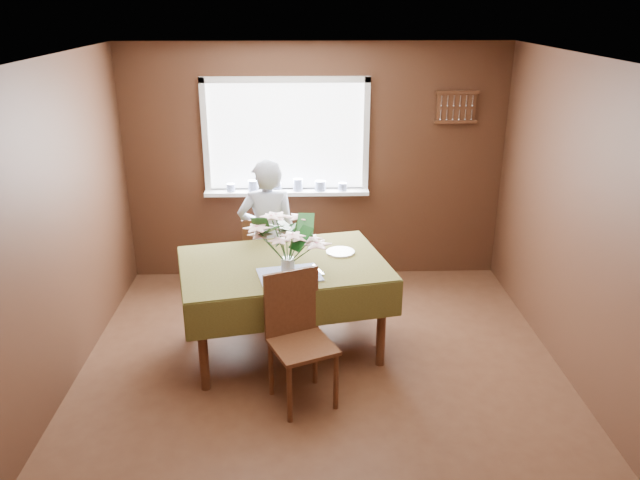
{
  "coord_description": "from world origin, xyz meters",
  "views": [
    {
      "loc": [
        -0.15,
        -4.18,
        2.88
      ],
      "look_at": [
        0.0,
        0.55,
        1.05
      ],
      "focal_mm": 35.0,
      "sensor_mm": 36.0,
      "label": 1
    }
  ],
  "objects_px": {
    "chair_near": "(298,333)",
    "seated_woman": "(268,237)",
    "dining_table": "(283,273)",
    "chair_far": "(264,257)",
    "flower_bouquet": "(287,238)"
  },
  "relations": [
    {
      "from": "chair_near",
      "to": "seated_woman",
      "type": "height_order",
      "value": "seated_woman"
    },
    {
      "from": "dining_table",
      "to": "seated_woman",
      "type": "relative_size",
      "value": 1.25
    },
    {
      "from": "chair_far",
      "to": "seated_woman",
      "type": "bearing_deg",
      "value": 109.33
    },
    {
      "from": "chair_far",
      "to": "seated_woman",
      "type": "xyz_separation_m",
      "value": [
        0.05,
        -0.11,
        0.25
      ]
    },
    {
      "from": "chair_near",
      "to": "flower_bouquet",
      "type": "height_order",
      "value": "flower_bouquet"
    },
    {
      "from": "chair_far",
      "to": "flower_bouquet",
      "type": "bearing_deg",
      "value": 96.27
    },
    {
      "from": "dining_table",
      "to": "flower_bouquet",
      "type": "bearing_deg",
      "value": -91.73
    },
    {
      "from": "dining_table",
      "to": "chair_near",
      "type": "xyz_separation_m",
      "value": [
        0.12,
        -0.7,
        -0.17
      ]
    },
    {
      "from": "chair_far",
      "to": "flower_bouquet",
      "type": "xyz_separation_m",
      "value": [
        0.26,
        -1.12,
        0.62
      ]
    },
    {
      "from": "dining_table",
      "to": "chair_near",
      "type": "height_order",
      "value": "chair_near"
    },
    {
      "from": "dining_table",
      "to": "chair_far",
      "type": "height_order",
      "value": "chair_far"
    },
    {
      "from": "chair_far",
      "to": "flower_bouquet",
      "type": "relative_size",
      "value": 1.69
    },
    {
      "from": "chair_far",
      "to": "chair_near",
      "type": "height_order",
      "value": "chair_near"
    },
    {
      "from": "dining_table",
      "to": "chair_near",
      "type": "relative_size",
      "value": 1.88
    },
    {
      "from": "dining_table",
      "to": "seated_woman",
      "type": "height_order",
      "value": "seated_woman"
    }
  ]
}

